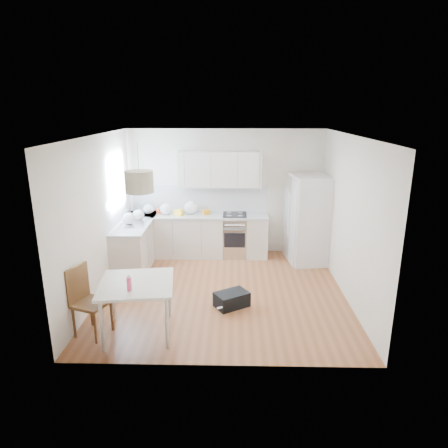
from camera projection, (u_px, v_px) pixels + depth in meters
name	position (u px, v px, depth m)	size (l,w,h in m)	color
floor	(223.00, 291.00, 7.05)	(4.20, 4.20, 0.00)	brown
ceiling	(223.00, 135.00, 6.28)	(4.20, 4.20, 0.00)	white
wall_back	(226.00, 192.00, 8.68)	(4.20, 4.20, 0.00)	white
wall_left	(99.00, 217.00, 6.71)	(4.20, 4.20, 0.00)	white
wall_right	(349.00, 219.00, 6.62)	(4.20, 4.20, 0.00)	white
window_glassblock	(117.00, 181.00, 7.70)	(0.02, 1.00, 1.00)	#BFE0F9
cabinets_back	(198.00, 236.00, 8.66)	(3.00, 0.60, 0.88)	beige
cabinets_left	(136.00, 245.00, 8.12)	(0.60, 1.80, 0.88)	beige
counter_back	(197.00, 215.00, 8.53)	(3.02, 0.64, 0.04)	silver
counter_left	(135.00, 223.00, 7.99)	(0.64, 1.82, 0.04)	silver
backsplash_back	(198.00, 198.00, 8.73)	(3.00, 0.01, 0.58)	white
backsplash_left	(119.00, 208.00, 7.90)	(0.01, 1.80, 0.58)	white
upper_cabinets	(218.00, 169.00, 8.38)	(1.70, 0.32, 0.75)	beige
range_oven	(235.00, 236.00, 8.64)	(0.50, 0.61, 0.88)	silver
sink	(134.00, 223.00, 7.93)	(0.50, 0.80, 0.16)	silver
refrigerator	(309.00, 219.00, 8.22)	(0.87, 0.91, 1.81)	white
dining_table	(137.00, 288.00, 5.56)	(1.12, 1.12, 0.79)	beige
dining_chair	(91.00, 302.00, 5.59)	(0.43, 0.43, 1.01)	#4A2E16
drink_bottle	(129.00, 283.00, 5.26)	(0.07, 0.07, 0.23)	#DE3D69
gym_bag	(232.00, 299.00, 6.50)	(0.52, 0.34, 0.24)	black
pendant_lamp	(139.00, 182.00, 5.29)	(0.37, 0.37, 0.29)	beige
grocery_bag_a	(148.00, 209.00, 8.56)	(0.23, 0.19, 0.21)	white
grocery_bag_b	(166.00, 209.00, 8.50)	(0.27, 0.23, 0.24)	white
grocery_bag_c	(191.00, 208.00, 8.54)	(0.31, 0.26, 0.28)	white
grocery_bag_d	(139.00, 215.00, 8.10)	(0.24, 0.20, 0.21)	white
grocery_bag_e	(129.00, 218.00, 7.80)	(0.26, 0.22, 0.23)	white
snack_orange	(206.00, 212.00, 8.53)	(0.15, 0.09, 0.10)	orange
snack_yellow	(179.00, 212.00, 8.46)	(0.18, 0.11, 0.12)	yellow
snack_red	(161.00, 211.00, 8.62)	(0.17, 0.10, 0.12)	red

